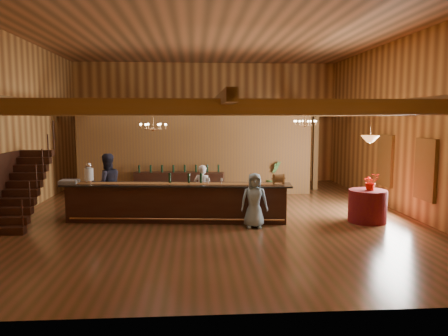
{
  "coord_description": "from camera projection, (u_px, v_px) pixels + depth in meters",
  "views": [
    {
      "loc": [
        -0.57,
        -13.36,
        3.0
      ],
      "look_at": [
        0.42,
        0.85,
        1.36
      ],
      "focal_mm": 35.0,
      "sensor_mm": 36.0,
      "label": 1
    }
  ],
  "objects": [
    {
      "name": "bar_bottle_0",
      "position": [
        170.0,
        178.0,
        12.71
      ],
      "size": [
        0.07,
        0.07,
        0.3
      ],
      "primitive_type": "cylinder",
      "color": "black",
      "rests_on": "tasting_bar"
    },
    {
      "name": "bar_bottle_2",
      "position": [
        201.0,
        178.0,
        12.68
      ],
      "size": [
        0.07,
        0.07,
        0.3
      ],
      "primitive_type": "cylinder",
      "color": "black",
      "rests_on": "tasting_bar"
    },
    {
      "name": "window_right_back",
      "position": [
        386.0,
        161.0,
        14.85
      ],
      "size": [
        0.12,
        1.05,
        1.75
      ],
      "primitive_type": "cube",
      "color": "white",
      "rests_on": "wall_right"
    },
    {
      "name": "window_right_front",
      "position": [
        426.0,
        170.0,
        12.27
      ],
      "size": [
        0.12,
        1.05,
        1.75
      ],
      "primitive_type": "cube",
      "color": "white",
      "rests_on": "wall_right"
    },
    {
      "name": "backbar_shelf",
      "position": [
        179.0,
        185.0,
        16.53
      ],
      "size": [
        3.43,
        1.05,
        0.95
      ],
      "primitive_type": "cube",
      "rotation": [
        0.0,
        0.0,
        -0.16
      ],
      "color": "#331D12",
      "rests_on": "floor"
    },
    {
      "name": "wall_front",
      "position": [
        233.0,
        135.0,
        6.38
      ],
      "size": [
        12.0,
        0.1,
        5.5
      ],
      "primitive_type": "cube",
      "color": "#C28B43",
      "rests_on": "floor"
    },
    {
      "name": "ceiling",
      "position": [
        212.0,
        33.0,
        13.0
      ],
      "size": [
        14.0,
        14.0,
        0.0
      ],
      "primitive_type": "plane",
      "rotation": [
        3.14,
        0.0,
        0.0
      ],
      "color": "#A9683D",
      "rests_on": "wall_back"
    },
    {
      "name": "beverage_dispenser",
      "position": [
        89.0,
        173.0,
        12.71
      ],
      "size": [
        0.26,
        0.26,
        0.6
      ],
      "color": "silver",
      "rests_on": "tasting_bar"
    },
    {
      "name": "support_posts",
      "position": [
        213.0,
        165.0,
        12.95
      ],
      "size": [
        9.2,
        10.2,
        3.2
      ],
      "color": "brown",
      "rests_on": "floor"
    },
    {
      "name": "guest",
      "position": [
        254.0,
        200.0,
        11.91
      ],
      "size": [
        0.75,
        0.5,
        1.51
      ],
      "primitive_type": "imported",
      "rotation": [
        0.0,
        0.0,
        -0.03
      ],
      "color": "#88ABC0",
      "rests_on": "floor"
    },
    {
      "name": "round_table",
      "position": [
        367.0,
        206.0,
        12.58
      ],
      "size": [
        1.08,
        1.08,
        0.94
      ],
      "primitive_type": "cylinder",
      "color": "maroon",
      "rests_on": "floor"
    },
    {
      "name": "bar_bottle_1",
      "position": [
        189.0,
        178.0,
        12.69
      ],
      "size": [
        0.07,
        0.07,
        0.3
      ],
      "primitive_type": "cylinder",
      "color": "black",
      "rests_on": "tasting_bar"
    },
    {
      "name": "chandelier_left",
      "position": [
        153.0,
        126.0,
        13.47
      ],
      "size": [
        0.8,
        0.8,
        0.61
      ],
      "color": "#B27F4B",
      "rests_on": "beam_grid"
    },
    {
      "name": "staff_second",
      "position": [
        107.0,
        185.0,
        13.3
      ],
      "size": [
        1.16,
        1.07,
        1.93
      ],
      "primitive_type": "imported",
      "rotation": [
        0.0,
        0.0,
        3.6
      ],
      "color": "#232233",
      "rests_on": "floor"
    },
    {
      "name": "chandelier_right",
      "position": [
        305.0,
        123.0,
        15.42
      ],
      "size": [
        0.8,
        0.8,
        0.53
      ],
      "color": "#B27F4B",
      "rests_on": "beam_grid"
    },
    {
      "name": "floor_plant",
      "position": [
        274.0,
        177.0,
        17.23
      ],
      "size": [
        0.81,
        0.69,
        1.31
      ],
      "primitive_type": "imported",
      "rotation": [
        0.0,
        0.0,
        0.16
      ],
      "color": "#3C662E",
      "rests_on": "floor"
    },
    {
      "name": "floor",
      "position": [
        213.0,
        214.0,
        13.63
      ],
      "size": [
        14.0,
        14.0,
        0.0
      ],
      "primitive_type": "plane",
      "color": "brown",
      "rests_on": "ground"
    },
    {
      "name": "glass_rack_tray",
      "position": [
        69.0,
        182.0,
        12.65
      ],
      "size": [
        0.5,
        0.5,
        0.1
      ],
      "primitive_type": "cube",
      "color": "gray",
      "rests_on": "tasting_bar"
    },
    {
      "name": "pendant_lamp",
      "position": [
        370.0,
        139.0,
        12.36
      ],
      "size": [
        0.52,
        0.52,
        0.9
      ],
      "color": "#B27F4B",
      "rests_on": "beam_grid"
    },
    {
      "name": "wall_right",
      "position": [
        403.0,
        126.0,
        13.72
      ],
      "size": [
        0.1,
        14.0,
        5.5
      ],
      "primitive_type": "cube",
      "color": "#C28B43",
      "rests_on": "floor"
    },
    {
      "name": "bartender",
      "position": [
        202.0,
        190.0,
        13.54
      ],
      "size": [
        0.65,
        0.53,
        1.56
      ],
      "primitive_type": "imported",
      "rotation": [
        0.0,
        0.0,
        2.83
      ],
      "color": "white",
      "rests_on": "floor"
    },
    {
      "name": "table_flowers",
      "position": [
        371.0,
        182.0,
        12.46
      ],
      "size": [
        0.46,
        0.4,
        0.49
      ],
      "primitive_type": "imported",
      "rotation": [
        0.0,
        0.0,
        -0.03
      ],
      "color": "red",
      "rests_on": "round_table"
    },
    {
      "name": "partition_wall",
      "position": [
        196.0,
        155.0,
        16.88
      ],
      "size": [
        9.0,
        0.18,
        3.1
      ],
      "primitive_type": "cube",
      "color": "brown",
      "rests_on": "floor"
    },
    {
      "name": "beam_grid",
      "position": [
        212.0,
        110.0,
        13.76
      ],
      "size": [
        11.9,
        13.9,
        0.39
      ],
      "color": "brown",
      "rests_on": "wall_left"
    },
    {
      "name": "backroom_boxes",
      "position": [
        200.0,
        175.0,
        19.0
      ],
      "size": [
        4.1,
        0.6,
        1.1
      ],
      "color": "#331D12",
      "rests_on": "floor"
    },
    {
      "name": "table_vase",
      "position": [
        370.0,
        186.0,
        12.46
      ],
      "size": [
        0.18,
        0.18,
        0.27
      ],
      "primitive_type": "imported",
      "rotation": [
        0.0,
        0.0,
        0.42
      ],
      "color": "#B27F4B",
      "rests_on": "round_table"
    },
    {
      "name": "wall_back",
      "position": [
        206.0,
        123.0,
        20.25
      ],
      "size": [
        12.0,
        0.1,
        5.5
      ],
      "primitive_type": "cube",
      "color": "#C28B43",
      "rests_on": "floor"
    },
    {
      "name": "wall_left",
      "position": [
        10.0,
        126.0,
        12.9
      ],
      "size": [
        0.1,
        14.0,
        5.5
      ],
      "primitive_type": "cube",
      "color": "#C28B43",
      "rests_on": "floor"
    },
    {
      "name": "tasting_bar",
      "position": [
        177.0,
        202.0,
        12.66
      ],
      "size": [
        6.66,
        1.52,
        1.12
      ],
      "rotation": [
        0.0,
        0.0,
        -0.11
      ],
      "color": "#331D12",
      "rests_on": "floor"
    },
    {
      "name": "raffle_drum",
      "position": [
        278.0,
        179.0,
        12.42
      ],
      "size": [
        0.34,
        0.24,
        0.3
      ],
      "color": "brown",
      "rests_on": "tasting_bar"
    },
    {
      "name": "staircase",
      "position": [
        22.0,
        188.0,
        12.41
      ],
      "size": [
        1.0,
        2.8,
        2.0
      ],
      "color": "#331D12",
      "rests_on": "floor"
    }
  ]
}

